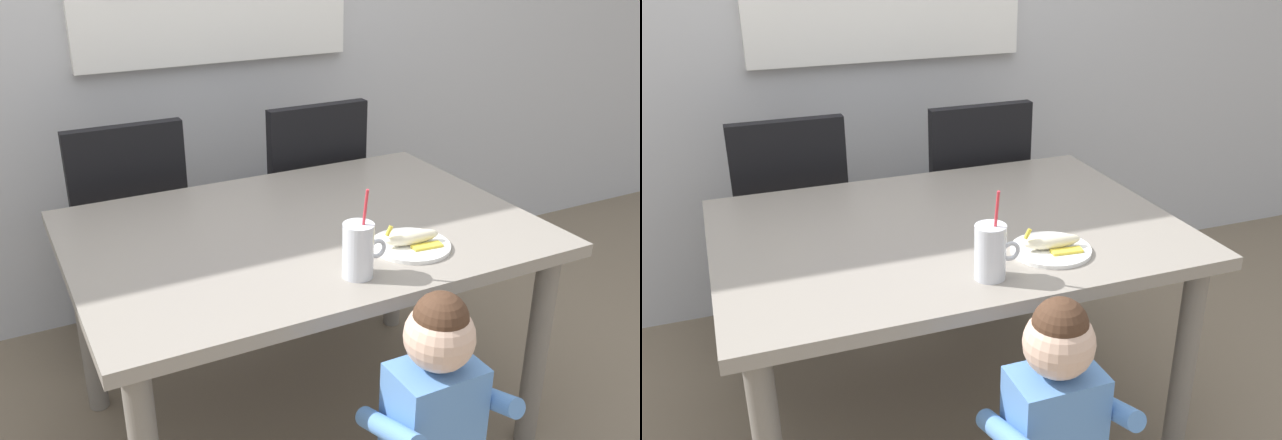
{
  "view_description": "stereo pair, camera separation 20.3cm",
  "coord_description": "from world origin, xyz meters",
  "views": [
    {
      "loc": [
        -0.84,
        -1.76,
        1.61
      ],
      "look_at": [
        0.01,
        -0.1,
        0.81
      ],
      "focal_mm": 38.98,
      "sensor_mm": 36.0,
      "label": 1
    },
    {
      "loc": [
        -0.66,
        -1.85,
        1.61
      ],
      "look_at": [
        0.01,
        -0.1,
        0.81
      ],
      "focal_mm": 38.98,
      "sensor_mm": 36.0,
      "label": 2
    }
  ],
  "objects": [
    {
      "name": "toddler_standing",
      "position": [
        0.03,
        -0.67,
        0.53
      ],
      "size": [
        0.33,
        0.24,
        0.84
      ],
      "color": "#3F4760",
      "rests_on": "ground"
    },
    {
      "name": "peeled_banana",
      "position": [
        0.22,
        -0.28,
        0.78
      ],
      "size": [
        0.17,
        0.11,
        0.07
      ],
      "rotation": [
        0.0,
        0.0,
        -0.1
      ],
      "color": "#F4EAC6",
      "rests_on": "snack_plate"
    },
    {
      "name": "dining_chair_right",
      "position": [
        0.35,
        0.7,
        0.54
      ],
      "size": [
        0.44,
        0.44,
        0.96
      ],
      "rotation": [
        0.0,
        0.0,
        3.14
      ],
      "color": "black",
      "rests_on": "ground"
    },
    {
      "name": "snack_plate",
      "position": [
        0.21,
        -0.27,
        0.75
      ],
      "size": [
        0.23,
        0.23,
        0.01
      ],
      "primitive_type": "cylinder",
      "color": "white",
      "rests_on": "dining_table"
    },
    {
      "name": "dining_chair_left",
      "position": [
        -0.39,
        0.75,
        0.54
      ],
      "size": [
        0.44,
        0.44,
        0.96
      ],
      "rotation": [
        0.0,
        0.0,
        3.14
      ],
      "color": "black",
      "rests_on": "ground"
    },
    {
      "name": "dining_table",
      "position": [
        0.0,
        0.0,
        0.65
      ],
      "size": [
        1.41,
        0.99,
        0.75
      ],
      "color": "gray",
      "rests_on": "ground"
    },
    {
      "name": "ground_plane",
      "position": [
        0.0,
        0.0,
        0.0
      ],
      "size": [
        24.0,
        24.0,
        0.0
      ],
      "primitive_type": "plane",
      "color": "#7A6B56"
    },
    {
      "name": "milk_cup",
      "position": [
        -0.01,
        -0.35,
        0.81
      ],
      "size": [
        0.13,
        0.08,
        0.25
      ],
      "color": "silver",
      "rests_on": "dining_table"
    }
  ]
}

